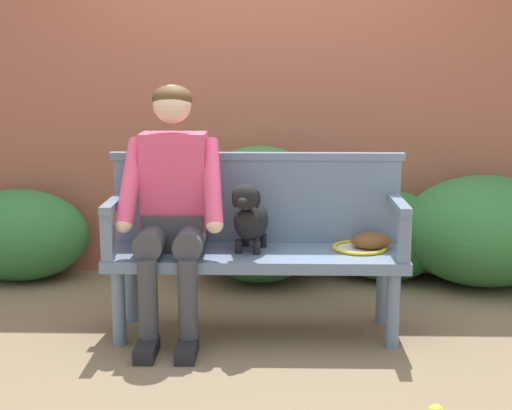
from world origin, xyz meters
name	(u,v)px	position (x,y,z in m)	size (l,w,h in m)	color
ground_plane	(256,333)	(0.00, 0.00, 0.00)	(40.00, 40.00, 0.00)	#7A664C
brick_garden_fence	(260,96)	(0.00, 1.32, 1.21)	(8.00, 0.30, 2.42)	#9E5642
hedge_bush_far_right	(485,231)	(1.47, 0.92, 0.36)	(1.10, 0.89, 0.72)	#337538
hedge_bush_mid_left	(19,235)	(-1.60, 0.95, 0.31)	(0.93, 0.60, 0.61)	#337538
hedge_bush_far_left	(259,215)	(0.00, 0.95, 0.45)	(0.94, 0.80, 0.91)	#337538
hedge_bush_mid_right	(389,236)	(0.86, 0.99, 0.30)	(0.76, 0.47, 0.61)	#286B2D
garden_bench	(256,263)	(0.00, 0.00, 0.39)	(1.56, 0.48, 0.45)	slate
bench_backrest	(257,197)	(0.00, 0.21, 0.71)	(1.60, 0.06, 0.50)	slate
bench_armrest_left_end	(112,217)	(-0.74, -0.09, 0.65)	(0.06, 0.48, 0.28)	slate
bench_armrest_right_end	(401,218)	(0.74, -0.09, 0.65)	(0.06, 0.48, 0.28)	slate
person_seated	(173,201)	(-0.44, -0.01, 0.73)	(0.56, 0.64, 1.32)	black
dog_on_bench	(250,217)	(-0.03, 0.00, 0.64)	(0.23, 0.38, 0.37)	black
tennis_racket	(361,246)	(0.56, 0.08, 0.46)	(0.40, 0.57, 0.03)	yellow
baseball_glove	(371,241)	(0.61, 0.06, 0.50)	(0.22, 0.17, 0.09)	brown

